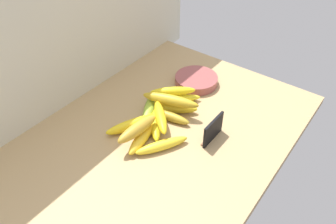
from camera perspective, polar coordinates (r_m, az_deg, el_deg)
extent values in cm
cube|color=tan|center=(114.61, -1.38, -4.52)|extent=(110.00, 76.00, 3.00)
cube|color=beige|center=(119.93, -17.06, 15.31)|extent=(130.00, 2.00, 70.00)
cube|color=black|center=(110.42, 7.71, -2.99)|extent=(11.00, 0.80, 8.40)
cube|color=#8E6043|center=(113.35, 7.19, -4.27)|extent=(9.90, 1.20, 0.60)
cylinder|color=#944947|center=(136.47, 4.84, 5.42)|extent=(17.22, 17.22, 3.34)
ellipsoid|color=yellow|center=(107.85, -1.07, -5.70)|extent=(17.12, 11.97, 3.37)
ellipsoid|color=yellow|center=(121.45, 0.59, 0.75)|extent=(13.18, 18.20, 3.99)
ellipsoid|color=yellow|center=(114.90, -2.17, -2.16)|extent=(14.29, 13.19, 3.53)
ellipsoid|color=yellow|center=(126.10, 1.10, 2.24)|extent=(15.94, 16.60, 3.24)
ellipsoid|color=yellow|center=(115.46, -5.72, -2.02)|extent=(20.34, 12.57, 3.86)
ellipsoid|color=yellow|center=(110.48, -4.40, -4.32)|extent=(17.22, 7.17, 3.74)
ellipsoid|color=#B09127|center=(118.40, 0.12, -0.68)|extent=(5.72, 16.49, 3.31)
ellipsoid|color=#95B637|center=(122.06, -3.02, 0.95)|extent=(18.41, 12.09, 4.07)
ellipsoid|color=#B78D2A|center=(107.79, -5.26, -2.90)|extent=(16.69, 5.46, 4.06)
ellipsoid|color=yellow|center=(112.49, -1.28, -0.85)|extent=(14.11, 14.59, 3.51)
ellipsoid|color=yellow|center=(124.45, 0.85, 3.56)|extent=(13.73, 14.77, 3.33)
ellipsoid|color=gold|center=(118.36, 0.41, 2.02)|extent=(10.27, 20.92, 4.02)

